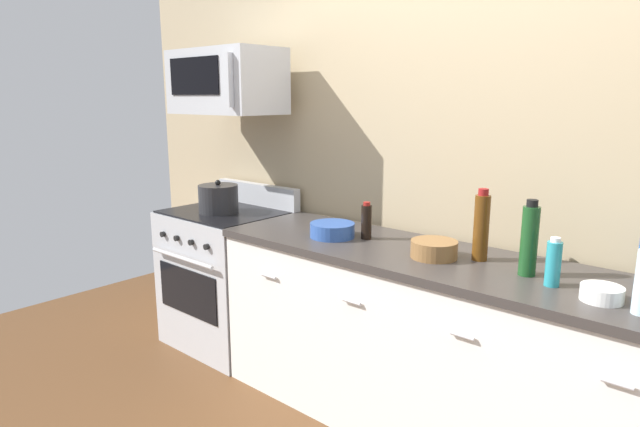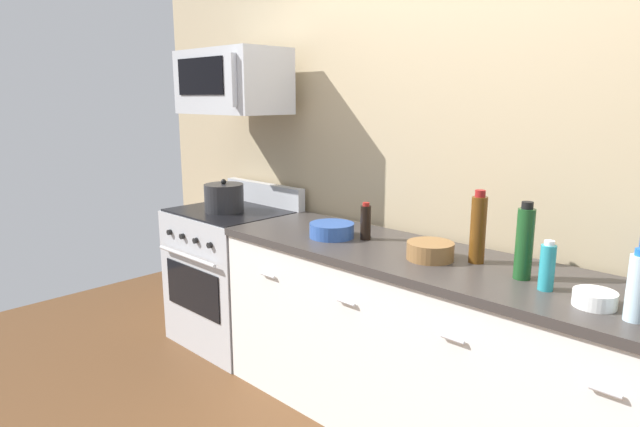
# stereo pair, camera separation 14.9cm
# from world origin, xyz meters

# --- Properties ---
(back_wall) EXTENTS (5.52, 0.10, 2.70)m
(back_wall) POSITION_xyz_m (0.00, 0.41, 1.35)
(back_wall) COLOR tan
(back_wall) RESTS_ON ground_plane
(counter_unit) EXTENTS (2.43, 0.66, 0.92)m
(counter_unit) POSITION_xyz_m (-0.00, -0.00, 0.46)
(counter_unit) COLOR white
(counter_unit) RESTS_ON ground_plane
(range_oven) EXTENTS (0.76, 0.69, 1.07)m
(range_oven) POSITION_xyz_m (-1.59, 0.00, 0.47)
(range_oven) COLOR #B7BABF
(range_oven) RESTS_ON ground_plane
(microwave) EXTENTS (0.74, 0.44, 0.40)m
(microwave) POSITION_xyz_m (-1.59, 0.05, 1.75)
(microwave) COLOR #B7BABF
(bottle_dish_soap) EXTENTS (0.06, 0.06, 0.20)m
(bottle_dish_soap) POSITION_xyz_m (0.52, -0.06, 1.01)
(bottle_dish_soap) COLOR teal
(bottle_dish_soap) RESTS_ON countertop_slab
(bottle_wine_green) EXTENTS (0.07, 0.07, 0.32)m
(bottle_wine_green) POSITION_xyz_m (0.40, 0.01, 1.07)
(bottle_wine_green) COLOR #19471E
(bottle_wine_green) RESTS_ON countertop_slab
(bottle_water_clear) EXTENTS (0.07, 0.07, 0.25)m
(bottle_water_clear) POSITION_xyz_m (0.85, -0.15, 1.04)
(bottle_water_clear) COLOR silver
(bottle_water_clear) RESTS_ON countertop_slab
(bottle_soy_sauce_dark) EXTENTS (0.06, 0.06, 0.20)m
(bottle_soy_sauce_dark) POSITION_xyz_m (-0.47, 0.04, 1.01)
(bottle_soy_sauce_dark) COLOR black
(bottle_soy_sauce_dark) RESTS_ON countertop_slab
(bottle_wine_amber) EXTENTS (0.07, 0.07, 0.33)m
(bottle_wine_amber) POSITION_xyz_m (0.15, 0.08, 1.08)
(bottle_wine_amber) COLOR #59330F
(bottle_wine_amber) RESTS_ON countertop_slab
(bowl_wooden_salad) EXTENTS (0.22, 0.22, 0.08)m
(bowl_wooden_salad) POSITION_xyz_m (-0.03, -0.03, 0.96)
(bowl_wooden_salad) COLOR brown
(bowl_wooden_salad) RESTS_ON countertop_slab
(bowl_blue_mixing) EXTENTS (0.24, 0.24, 0.08)m
(bowl_blue_mixing) POSITION_xyz_m (-0.63, -0.05, 0.96)
(bowl_blue_mixing) COLOR #2D519E
(bowl_blue_mixing) RESTS_ON countertop_slab
(bowl_white_ceramic) EXTENTS (0.15, 0.15, 0.06)m
(bowl_white_ceramic) POSITION_xyz_m (0.71, -0.11, 0.95)
(bowl_white_ceramic) COLOR white
(bowl_white_ceramic) RESTS_ON countertop_slab
(stockpot) EXTENTS (0.26, 0.26, 0.21)m
(stockpot) POSITION_xyz_m (-1.59, -0.05, 1.01)
(stockpot) COLOR #262628
(stockpot) RESTS_ON range_oven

